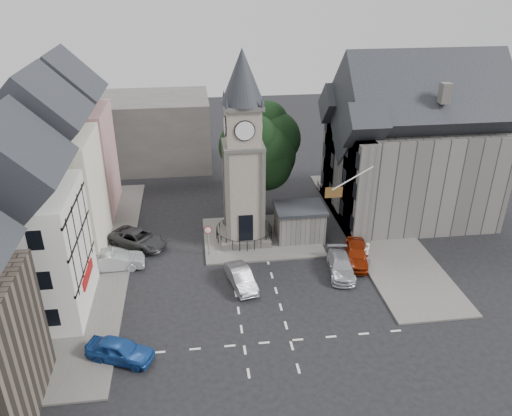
{
  "coord_description": "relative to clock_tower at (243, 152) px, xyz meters",
  "views": [
    {
      "loc": [
        -3.95,
        -30.01,
        21.84
      ],
      "look_at": [
        0.66,
        5.0,
        4.45
      ],
      "focal_mm": 35.0,
      "sensor_mm": 36.0,
      "label": 1
    }
  ],
  "objects": [
    {
      "name": "car_island_east",
      "position": [
        6.87,
        -6.34,
        -7.45
      ],
      "size": [
        2.49,
        4.82,
        1.34
      ],
      "primitive_type": "imported",
      "rotation": [
        0.0,
        0.0,
        -0.14
      ],
      "color": "#B0B2B9",
      "rests_on": "ground"
    },
    {
      "name": "flagpole",
      "position": [
        8.0,
        -3.99,
        -1.12
      ],
      "size": [
        3.68,
        0.1,
        2.74
      ],
      "color": "white",
      "rests_on": "ground"
    },
    {
      "name": "town_tree",
      "position": [
        2.0,
        5.01,
        -1.15
      ],
      "size": [
        7.2,
        7.2,
        10.8
      ],
      "color": "black",
      "rests_on": "ground"
    },
    {
      "name": "clock_tower",
      "position": [
        0.0,
        0.0,
        0.0
      ],
      "size": [
        4.86,
        4.86,
        16.25
      ],
      "color": "#4C4944",
      "rests_on": "ground"
    },
    {
      "name": "east_boundary_wall",
      "position": [
        9.2,
        2.01,
        -7.67
      ],
      "size": [
        0.4,
        16.0,
        0.9
      ],
      "primitive_type": "cube",
      "color": "#5A5753",
      "rests_on": "ground"
    },
    {
      "name": "pedestrian",
      "position": [
        9.27,
        -5.26,
        -7.17
      ],
      "size": [
        0.83,
        0.74,
        1.91
      ],
      "primitive_type": "imported",
      "rotation": [
        0.0,
        0.0,
        3.64
      ],
      "color": "beige",
      "rests_on": "ground"
    },
    {
      "name": "terrace_cream",
      "position": [
        -15.5,
        0.01,
        -1.54
      ],
      "size": [
        8.1,
        7.6,
        12.8
      ],
      "color": "#EBE4C5",
      "rests_on": "ground"
    },
    {
      "name": "stone_shelter",
      "position": [
        4.8,
        -0.49,
        -6.57
      ],
      "size": [
        4.3,
        3.3,
        3.08
      ],
      "color": "#5A5753",
      "rests_on": "ground"
    },
    {
      "name": "pavement_west",
      "position": [
        -12.5,
        -1.99,
        -8.05
      ],
      "size": [
        6.0,
        30.0,
        0.14
      ],
      "primitive_type": "cube",
      "color": "#595651",
      "rests_on": "ground"
    },
    {
      "name": "east_building",
      "position": [
        15.59,
        3.01,
        -1.86
      ],
      "size": [
        14.4,
        11.4,
        12.6
      ],
      "color": "#5A5753",
      "rests_on": "ground"
    },
    {
      "name": "warning_sign_post",
      "position": [
        -3.2,
        -2.56,
        -6.09
      ],
      "size": [
        0.7,
        0.19,
        2.85
      ],
      "color": "black",
      "rests_on": "ground"
    },
    {
      "name": "car_west_blue",
      "position": [
        -9.11,
        -13.79,
        -7.41
      ],
      "size": [
        4.53,
        3.17,
        1.43
      ],
      "primitive_type": "imported",
      "rotation": [
        0.0,
        0.0,
        1.18
      ],
      "color": "#1B4695",
      "rests_on": "ground"
    },
    {
      "name": "ground",
      "position": [
        0.0,
        -7.99,
        -8.12
      ],
      "size": [
        120.0,
        120.0,
        0.0
      ],
      "primitive_type": "plane",
      "color": "black",
      "rests_on": "ground"
    },
    {
      "name": "terrace_pink",
      "position": [
        -15.5,
        8.01,
        -1.54
      ],
      "size": [
        8.1,
        7.6,
        12.8
      ],
      "color": "tan",
      "rests_on": "ground"
    },
    {
      "name": "road_markings",
      "position": [
        0.0,
        -13.49,
        -8.12
      ],
      "size": [
        20.0,
        8.0,
        0.01
      ],
      "primitive_type": "cube",
      "color": "silver",
      "rests_on": "ground"
    },
    {
      "name": "central_island",
      "position": [
        1.5,
        0.01,
        -8.04
      ],
      "size": [
        10.0,
        8.0,
        0.16
      ],
      "primitive_type": "cube",
      "color": "#595651",
      "rests_on": "ground"
    },
    {
      "name": "car_west_grey",
      "position": [
        -9.08,
        -0.08,
        -7.4
      ],
      "size": [
        5.6,
        4.93,
        1.44
      ],
      "primitive_type": "imported",
      "rotation": [
        0.0,
        0.0,
        0.96
      ],
      "color": "#333336",
      "rests_on": "ground"
    },
    {
      "name": "pavement_east",
      "position": [
        12.0,
        0.01,
        -8.05
      ],
      "size": [
        6.0,
        26.0,
        0.14
      ],
      "primitive_type": "cube",
      "color": "#595651",
      "rests_on": "ground"
    },
    {
      "name": "car_east_red",
      "position": [
        8.52,
        -4.99,
        -7.33
      ],
      "size": [
        3.04,
        4.96,
        1.58
      ],
      "primitive_type": "imported",
      "rotation": [
        0.0,
        0.0,
        -0.27
      ],
      "color": "maroon",
      "rests_on": "ground"
    },
    {
      "name": "backdrop_west",
      "position": [
        -12.0,
        20.01,
        -4.12
      ],
      "size": [
        20.0,
        10.0,
        8.0
      ],
      "primitive_type": "cube",
      "color": "#4C4944",
      "rests_on": "ground"
    },
    {
      "name": "terrace_tudor",
      "position": [
        -15.5,
        -7.99,
        -1.93
      ],
      "size": [
        8.1,
        7.6,
        12.0
      ],
      "color": "silver",
      "rests_on": "ground"
    },
    {
      "name": "car_west_silver",
      "position": [
        -10.69,
        -3.39,
        -7.35
      ],
      "size": [
        4.73,
        1.85,
        1.53
      ],
      "primitive_type": "imported",
      "rotation": [
        0.0,
        0.0,
        1.62
      ],
      "color": "#B5B9BE",
      "rests_on": "ground"
    },
    {
      "name": "car_island_silver",
      "position": [
        -1.0,
        -7.01,
        -7.43
      ],
      "size": [
        2.31,
        4.39,
        1.38
      ],
      "primitive_type": "imported",
      "rotation": [
        0.0,
        0.0,
        0.21
      ],
      "color": "gray",
      "rests_on": "ground"
    }
  ]
}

